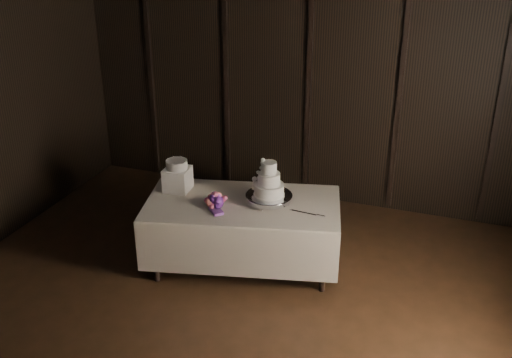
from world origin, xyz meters
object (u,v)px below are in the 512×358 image
(cake_stand, at_px, (269,199))
(small_cake, at_px, (177,164))
(display_table, at_px, (243,232))
(box_pedestal, at_px, (178,179))
(bouquet, at_px, (216,201))
(wedding_cake, at_px, (266,182))

(cake_stand, distance_m, small_cake, 1.05)
(display_table, distance_m, box_pedestal, 0.89)
(display_table, bearing_deg, bouquet, -156.95)
(display_table, bearing_deg, wedding_cake, 4.21)
(display_table, bearing_deg, box_pedestal, 162.45)
(cake_stand, bearing_deg, small_cake, -178.00)
(display_table, xyz_separation_m, box_pedestal, (-0.76, 0.05, 0.47))
(display_table, height_order, wedding_cake, wedding_cake)
(bouquet, distance_m, small_cake, 0.62)
(display_table, xyz_separation_m, small_cake, (-0.76, 0.05, 0.64))
(box_pedestal, bearing_deg, display_table, -4.06)
(display_table, height_order, cake_stand, cake_stand)
(small_cake, bearing_deg, bouquet, -22.07)
(small_cake, bearing_deg, box_pedestal, 0.00)
(bouquet, height_order, box_pedestal, box_pedestal)
(display_table, bearing_deg, cake_stand, 5.55)
(display_table, distance_m, cake_stand, 0.47)
(bouquet, bearing_deg, cake_stand, 27.81)
(wedding_cake, distance_m, small_cake, 0.99)
(wedding_cake, bearing_deg, display_table, -148.24)
(cake_stand, height_order, small_cake, small_cake)
(display_table, xyz_separation_m, wedding_cake, (0.23, 0.07, 0.58))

